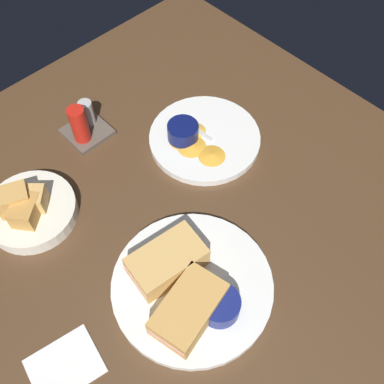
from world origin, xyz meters
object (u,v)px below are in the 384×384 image
object	(u,v)px
ramekin_dark_sauce	(220,305)
sandwich_half_near	(167,261)
spoon_by_gravy_ramekin	(187,124)
plate_chips_companion	(205,138)
bread_basket_rear	(29,209)
plate_sandwich_main	(192,285)
spoon_by_dark_ramekin	(198,284)
condiment_caddy	(84,124)
sandwich_half_far	(189,309)
ramekin_light_gravy	(183,131)

from	to	relation	value
ramekin_dark_sauce	sandwich_half_near	bearing A→B (deg)	95.38
spoon_by_gravy_ramekin	plate_chips_companion	bearing A→B (deg)	-84.02
ramekin_dark_sauce	bread_basket_rear	size ratio (longest dim) A/B	0.40
plate_sandwich_main	spoon_by_gravy_ramekin	distance (cm)	36.75
spoon_by_dark_ramekin	condiment_caddy	size ratio (longest dim) A/B	1.04
ramekin_dark_sauce	bread_basket_rear	distance (cm)	40.29
ramekin_dark_sauce	plate_chips_companion	world-z (taller)	ramekin_dark_sauce
spoon_by_dark_ramekin	condiment_caddy	xyz separation A→B (cm)	(7.20, 42.26, 1.44)
sandwich_half_far	spoon_by_gravy_ramekin	xyz separation A→B (cm)	(28.70, 30.77, -2.04)
bread_basket_rear	spoon_by_gravy_ramekin	bearing A→B (deg)	-7.25
plate_sandwich_main	sandwich_half_far	bearing A→B (deg)	-139.74
plate_sandwich_main	spoon_by_gravy_ramekin	bearing A→B (deg)	47.98
plate_sandwich_main	ramekin_light_gravy	xyz separation A→B (cm)	(21.53, 25.28, 2.76)
ramekin_dark_sauce	spoon_by_dark_ramekin	xyz separation A→B (cm)	(0.34, 5.52, -1.57)
spoon_by_gravy_ramekin	condiment_caddy	distance (cm)	22.08
plate_sandwich_main	ramekin_dark_sauce	distance (cm)	6.93
plate_sandwich_main	ramekin_light_gravy	size ratio (longest dim) A/B	4.30
sandwich_half_near	condiment_caddy	bearing A→B (deg)	76.55
plate_chips_companion	ramekin_light_gravy	distance (cm)	5.42
sandwich_half_far	spoon_by_gravy_ramekin	bearing A→B (deg)	46.99
spoon_by_dark_ramekin	condiment_caddy	world-z (taller)	condiment_caddy
ramekin_dark_sauce	ramekin_light_gravy	world-z (taller)	same
condiment_caddy	spoon_by_dark_ramekin	bearing A→B (deg)	-99.67
ramekin_dark_sauce	plate_chips_companion	size ratio (longest dim) A/B	0.29
spoon_by_dark_ramekin	sandwich_half_far	bearing A→B (deg)	-150.18
sandwich_half_near	sandwich_half_far	world-z (taller)	same
sandwich_half_far	plate_chips_companion	xyz separation A→B (cm)	(29.22, 25.77, -3.20)
plate_chips_companion	sandwich_half_near	bearing A→B (deg)	-146.89
sandwich_half_far	condiment_caddy	world-z (taller)	condiment_caddy
ramekin_dark_sauce	condiment_caddy	size ratio (longest dim) A/B	0.73
ramekin_dark_sauce	ramekin_light_gravy	xyz separation A→B (cm)	(21.39, 31.65, 0.02)
sandwich_half_near	spoon_by_gravy_ramekin	distance (cm)	33.78
spoon_by_gravy_ramekin	ramekin_light_gravy	bearing A→B (deg)	-146.69
sandwich_half_near	ramekin_light_gravy	bearing A→B (deg)	41.63
sandwich_half_near	condiment_caddy	size ratio (longest dim) A/B	1.48
spoon_by_dark_ramekin	condiment_caddy	bearing A→B (deg)	80.33
spoon_by_dark_ramekin	plate_chips_companion	size ratio (longest dim) A/B	0.42
spoon_by_dark_ramekin	plate_chips_companion	world-z (taller)	spoon_by_dark_ramekin
ramekin_dark_sauce	plate_chips_companion	xyz separation A→B (cm)	(24.98, 28.66, -2.74)
sandwich_half_near	plate_chips_companion	size ratio (longest dim) A/B	0.59
plate_sandwich_main	sandwich_half_near	bearing A→B (deg)	100.26
sandwich_half_far	ramekin_dark_sauce	xyz separation A→B (cm)	(4.24, -2.89, -0.46)
sandwich_half_far	ramekin_dark_sauce	distance (cm)	5.16
ramekin_light_gravy	spoon_by_gravy_ramekin	bearing A→B (deg)	33.31
plate_chips_companion	spoon_by_gravy_ramekin	bearing A→B (deg)	95.98
ramekin_dark_sauce	spoon_by_dark_ramekin	distance (cm)	5.75
ramekin_dark_sauce	sandwich_half_far	bearing A→B (deg)	145.73
plate_sandwich_main	sandwich_half_near	size ratio (longest dim) A/B	2.01
ramekin_dark_sauce	condiment_caddy	xyz separation A→B (cm)	(7.54, 47.78, -0.13)
spoon_by_gravy_ramekin	spoon_by_dark_ramekin	bearing A→B (deg)	-130.60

